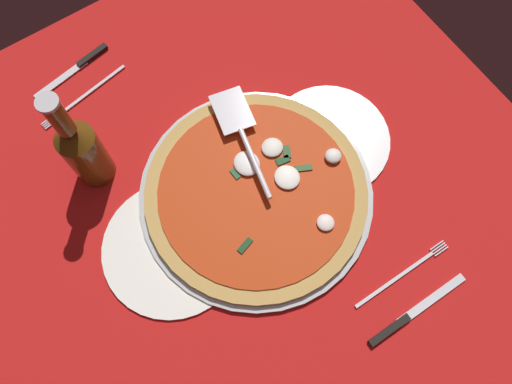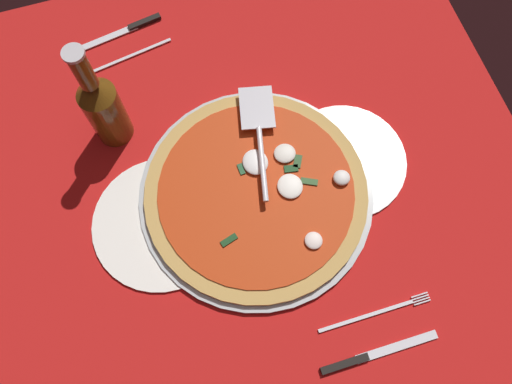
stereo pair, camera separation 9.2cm
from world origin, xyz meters
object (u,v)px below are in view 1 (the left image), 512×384
at_px(dinner_plate_left, 329,140).
at_px(beer_bottle, 82,149).
at_px(place_setting_far, 405,296).
at_px(dinner_plate_right, 173,248).
at_px(pizza, 257,192).
at_px(pizza_server, 242,134).
at_px(place_setting_near, 82,81).

xyz_separation_m(dinner_plate_left, beer_bottle, (0.39, -0.19, 0.09)).
bearing_deg(dinner_plate_left, place_setting_far, 77.44).
relative_size(dinner_plate_right, beer_bottle, 0.97).
height_order(dinner_plate_right, beer_bottle, beer_bottle).
relative_size(dinner_plate_left, beer_bottle, 0.90).
relative_size(pizza, place_setting_far, 1.86).
bearing_deg(beer_bottle, pizza_server, 157.55).
bearing_deg(dinner_plate_left, pizza_server, -30.95).
distance_m(pizza, beer_bottle, 0.31).
xyz_separation_m(place_setting_near, beer_bottle, (0.06, 0.19, 0.09)).
relative_size(dinner_plate_right, pizza_server, 1.06).
bearing_deg(pizza_server, dinner_plate_left, -108.40).
bearing_deg(place_setting_far, pizza, 110.57).
bearing_deg(place_setting_far, dinner_plate_right, 134.76).
distance_m(pizza_server, beer_bottle, 0.28).
relative_size(pizza_server, beer_bottle, 0.91).
bearing_deg(beer_bottle, pizza, 136.75).
bearing_deg(beer_bottle, place_setting_near, -108.61).
distance_m(pizza, place_setting_far, 0.31).
bearing_deg(place_setting_near, pizza_server, 113.12).
bearing_deg(beer_bottle, dinner_plate_left, 154.37).
distance_m(dinner_plate_left, place_setting_far, 0.32).
xyz_separation_m(dinner_plate_right, pizza, (-0.18, -0.00, 0.02)).
relative_size(place_setting_far, beer_bottle, 0.85).
xyz_separation_m(place_setting_far, beer_bottle, (0.33, -0.50, 0.09)).
height_order(pizza, pizza_server, pizza_server).
bearing_deg(place_setting_far, pizza_server, 100.81).
height_order(dinner_plate_left, pizza, pizza).
distance_m(place_setting_near, beer_bottle, 0.22).
xyz_separation_m(dinner_plate_left, place_setting_near, (0.33, -0.38, -0.00)).
xyz_separation_m(pizza_server, place_setting_near, (0.19, -0.29, -0.04)).
bearing_deg(place_setting_far, place_setting_near, 111.33).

